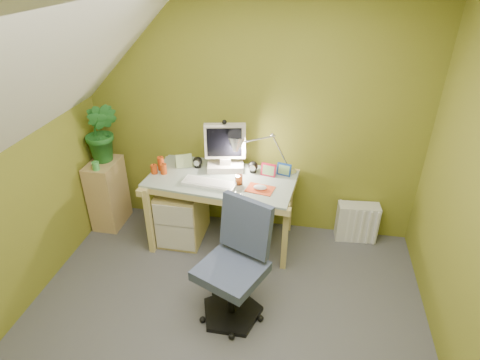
% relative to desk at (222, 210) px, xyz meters
% --- Properties ---
extents(floor, '(3.20, 3.20, 0.01)m').
position_rel_desk_xyz_m(floor, '(0.22, -1.23, -0.37)').
color(floor, '#4F4F54').
rests_on(floor, ground).
extents(wall_back, '(3.20, 0.01, 2.40)m').
position_rel_desk_xyz_m(wall_back, '(0.22, 0.37, 0.84)').
color(wall_back, olive).
rests_on(wall_back, floor).
extents(slope_ceiling, '(1.10, 3.20, 1.10)m').
position_rel_desk_xyz_m(slope_ceiling, '(-0.78, -1.23, 1.49)').
color(slope_ceiling, white).
rests_on(slope_ceiling, wall_left).
extents(desk, '(1.41, 0.80, 0.72)m').
position_rel_desk_xyz_m(desk, '(0.00, 0.00, 0.00)').
color(desk, tan).
rests_on(desk, floor).
extents(monitor, '(0.44, 0.31, 0.55)m').
position_rel_desk_xyz_m(monitor, '(-0.00, 0.18, 0.63)').
color(monitor, beige).
rests_on(monitor, desk).
extents(speaker_left, '(0.10, 0.10, 0.11)m').
position_rel_desk_xyz_m(speaker_left, '(-0.27, 0.16, 0.41)').
color(speaker_left, black).
rests_on(speaker_left, desk).
extents(speaker_right, '(0.10, 0.10, 0.11)m').
position_rel_desk_xyz_m(speaker_right, '(0.27, 0.16, 0.42)').
color(speaker_right, black).
rests_on(speaker_right, desk).
extents(keyboard, '(0.50, 0.21, 0.02)m').
position_rel_desk_xyz_m(keyboard, '(-0.08, -0.14, 0.37)').
color(keyboard, white).
rests_on(keyboard, desk).
extents(mousepad, '(0.26, 0.21, 0.01)m').
position_rel_desk_xyz_m(mousepad, '(0.38, -0.14, 0.36)').
color(mousepad, '#E44B23').
rests_on(mousepad, desk).
extents(mouse, '(0.13, 0.09, 0.04)m').
position_rel_desk_xyz_m(mouse, '(0.38, -0.14, 0.38)').
color(mouse, white).
rests_on(mouse, mousepad).
extents(amber_tumbler, '(0.08, 0.08, 0.09)m').
position_rel_desk_xyz_m(amber_tumbler, '(0.18, -0.08, 0.40)').
color(amber_tumbler, '#8F3C14').
rests_on(amber_tumbler, desk).
extents(candle_cluster, '(0.20, 0.18, 0.13)m').
position_rel_desk_xyz_m(candle_cluster, '(-0.60, 0.01, 0.43)').
color(candle_cluster, '#CF4312').
rests_on(candle_cluster, desk).
extents(photo_frame_red, '(0.14, 0.05, 0.12)m').
position_rel_desk_xyz_m(photo_frame_red, '(0.42, 0.12, 0.42)').
color(photo_frame_red, '#B2122E').
rests_on(photo_frame_red, desk).
extents(photo_frame_blue, '(0.14, 0.05, 0.12)m').
position_rel_desk_xyz_m(photo_frame_blue, '(0.56, 0.16, 0.42)').
color(photo_frame_blue, navy).
rests_on(photo_frame_blue, desk).
extents(photo_frame_green, '(0.15, 0.08, 0.13)m').
position_rel_desk_xyz_m(photo_frame_green, '(-0.40, 0.14, 0.43)').
color(photo_frame_green, '#A1B77E').
rests_on(photo_frame_green, desk).
extents(desk_lamp, '(0.57, 0.27, 0.60)m').
position_rel_desk_xyz_m(desk_lamp, '(0.45, 0.18, 0.66)').
color(desk_lamp, '#ABACAF').
rests_on(desk_lamp, desk).
extents(side_ledge, '(0.27, 0.41, 0.72)m').
position_rel_desk_xyz_m(side_ledge, '(-1.23, 0.09, -0.00)').
color(side_ledge, tan).
rests_on(side_ledge, floor).
extents(potted_plant, '(0.35, 0.28, 0.62)m').
position_rel_desk_xyz_m(potted_plant, '(-1.20, 0.14, 0.67)').
color(potted_plant, '#226627').
rests_on(potted_plant, side_ledge).
extents(green_cup, '(0.08, 0.08, 0.08)m').
position_rel_desk_xyz_m(green_cup, '(-1.21, -0.06, 0.40)').
color(green_cup, green).
rests_on(green_cup, side_ledge).
extents(task_chair, '(0.69, 0.69, 0.94)m').
position_rel_desk_xyz_m(task_chair, '(0.27, -0.92, 0.11)').
color(task_chair, '#3A445F').
rests_on(task_chair, floor).
extents(radiator, '(0.41, 0.19, 0.40)m').
position_rel_desk_xyz_m(radiator, '(1.31, 0.27, -0.16)').
color(radiator, silver).
rests_on(radiator, floor).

